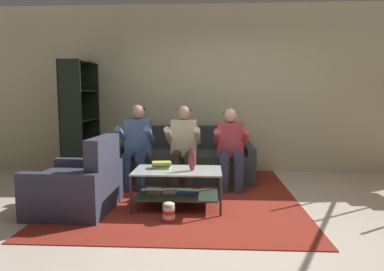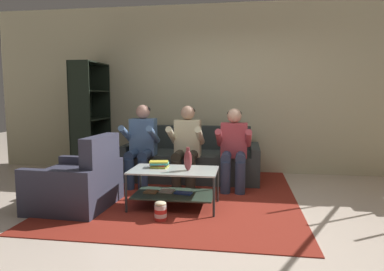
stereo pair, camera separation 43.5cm
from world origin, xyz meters
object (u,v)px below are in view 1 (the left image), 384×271
Objects in this scene: book_stack at (162,165)px; vase at (192,160)px; coffee_table at (177,183)px; bookshelf at (78,135)px; popcorn_tub at (169,212)px; armchair at (78,187)px; person_seated_middle at (183,143)px; person_seated_left at (137,142)px; person_seated_right at (231,145)px; couch at (186,161)px.

vase is at bearing -17.35° from book_stack.
vase is at bearing -10.70° from coffee_table.
bookshelf is 2.69m from popcorn_tub.
coffee_table is 0.50m from popcorn_tub.
armchair is 1.15m from popcorn_tub.
person_seated_middle is 5.50× the size of popcorn_tub.
person_seated_left is 5.55× the size of popcorn_tub.
coffee_table is at bearing -40.48° from bookshelf.
coffee_table is 4.76× the size of popcorn_tub.
bookshelf is at bearing 137.84° from book_stack.
person_seated_left reaches higher than popcorn_tub.
person_seated_right is 2.53m from bookshelf.
couch is at bearing 82.17° from book_stack.
person_seated_middle reaches higher than armchair.
couch is 9.81× the size of popcorn_tub.
couch reaches higher than coffee_table.
person_seated_left is 0.64× the size of bookshelf.
bookshelf is (-1.78, 0.57, 0.04)m from person_seated_middle.
vase is (0.18, -1.53, 0.32)m from couch.
bookshelf is 1.93× the size of armchair.
person_seated_right is 2.16m from armchair.
person_seated_left is at bearing 179.81° from person_seated_right.
bookshelf is 1.84m from armchair.
book_stack is (-0.88, -0.86, -0.13)m from person_seated_right.
coffee_table reaches higher than popcorn_tub.
coffee_table is (-0.00, -1.49, 0.03)m from couch.
armchair is at bearing -174.81° from vase.
vase is 1.27× the size of popcorn_tub.
person_seated_middle is at bearing 77.32° from book_stack.
bookshelf is (-1.96, 1.55, 0.09)m from vase.
couch is 7.74× the size of vase.
popcorn_tub is (-0.05, -1.41, -0.55)m from person_seated_middle.
bookshelf reaches higher than coffee_table.
coffee_table is (-0.68, -0.94, -0.33)m from person_seated_right.
book_stack is (-0.19, -0.86, -0.15)m from person_seated_middle.
bookshelf is at bearing 179.21° from couch.
person_seated_left is 1.25m from armchair.
popcorn_tub is at bearing -91.98° from person_seated_middle.
armchair is 4.50× the size of popcorn_tub.
popcorn_tub is at bearing -65.69° from person_seated_left.
person_seated_right reaches higher than coffee_table.
popcorn_tub is at bearing -118.23° from vase.
couch is 1.50m from coffee_table.
book_stack is 1.17× the size of popcorn_tub.
person_seated_middle is 1.00m from vase.
bookshelf is at bearing 166.81° from person_seated_right.
coffee_table is at bearing 83.99° from popcorn_tub.
person_seated_right is at bearing -38.96° from couch.
bookshelf reaches higher than popcorn_tub.
person_seated_left is 0.68m from person_seated_middle.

